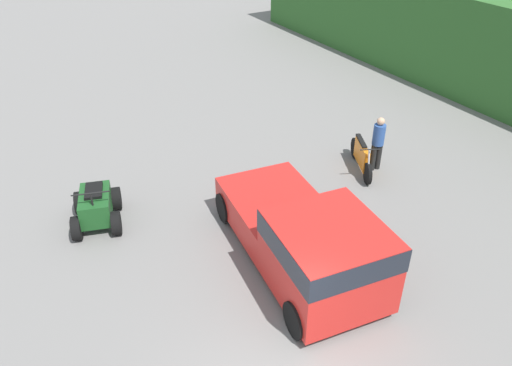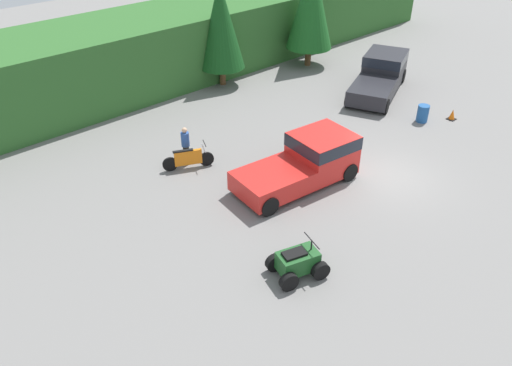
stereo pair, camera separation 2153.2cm
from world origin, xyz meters
The scene contains 11 objects.
ground_plane centered at (0.00, 0.00, 0.00)m, with size 80.00×80.00×0.00m, color slate.
hillside_backdrop centered at (0.00, 16.00, 1.94)m, with size 44.00×6.00×3.89m.
tree_left centered at (1.50, 12.76, 3.54)m, with size 2.65×2.65×6.02m.
tree_mid_left centered at (7.68, 11.56, 3.90)m, with size 2.92×2.92×6.63m.
pickup_truck_red centered at (-2.75, 2.14, 1.00)m, with size 5.43×2.87×1.91m.
pickup_truck_second centered at (7.69, 5.94, 1.00)m, with size 6.27×4.32×1.91m.
dirt_bike centered at (-5.76, 6.29, 0.47)m, with size 2.07×1.15×1.13m.
quad_atv centered at (-7.12, -1.48, 0.48)m, with size 2.04×1.66×1.25m.
rider_person centered at (-5.56, 6.69, 0.95)m, with size 0.40×0.40×1.74m.
traffic_cone centered at (7.15, 1.00, 0.25)m, with size 0.42×0.42×0.55m.
steel_barrel centered at (5.79, 1.93, 0.44)m, with size 0.58×0.58×0.88m.
Camera 2 is at (-16.22, -9.39, 11.35)m, focal length 35.00 mm.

